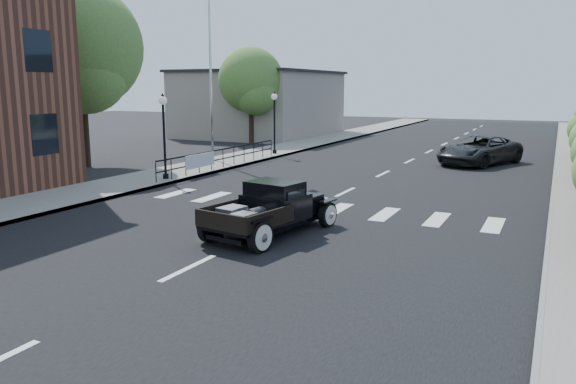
% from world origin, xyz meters
% --- Properties ---
extents(ground, '(120.00, 120.00, 0.00)m').
position_xyz_m(ground, '(0.00, 0.00, 0.00)').
color(ground, black).
rests_on(ground, ground).
extents(road, '(14.00, 80.00, 0.02)m').
position_xyz_m(road, '(0.00, 15.00, 0.01)').
color(road, black).
rests_on(road, ground).
extents(road_markings, '(12.00, 60.00, 0.06)m').
position_xyz_m(road_markings, '(0.00, 10.00, 0.00)').
color(road_markings, silver).
rests_on(road_markings, ground).
extents(sidewalk_left, '(3.00, 80.00, 0.15)m').
position_xyz_m(sidewalk_left, '(-8.50, 15.00, 0.07)').
color(sidewalk_left, gray).
rests_on(sidewalk_left, ground).
extents(low_building_left, '(10.00, 12.00, 5.00)m').
position_xyz_m(low_building_left, '(-15.00, 28.00, 2.50)').
color(low_building_left, gray).
rests_on(low_building_left, ground).
extents(railing, '(0.08, 10.00, 1.00)m').
position_xyz_m(railing, '(-7.30, 10.00, 0.65)').
color(railing, black).
rests_on(railing, sidewalk_left).
extents(banner, '(0.04, 2.20, 0.60)m').
position_xyz_m(banner, '(-7.22, 8.00, 0.45)').
color(banner, silver).
rests_on(banner, sidewalk_left).
extents(lamp_post_b, '(0.36, 0.36, 3.53)m').
position_xyz_m(lamp_post_b, '(-7.60, 6.00, 1.92)').
color(lamp_post_b, black).
rests_on(lamp_post_b, sidewalk_left).
extents(lamp_post_c, '(0.36, 0.36, 3.53)m').
position_xyz_m(lamp_post_c, '(-7.60, 16.00, 1.92)').
color(lamp_post_c, black).
rests_on(lamp_post_c, sidewalk_left).
extents(flagpole, '(0.12, 0.12, 12.34)m').
position_xyz_m(flagpole, '(-9.20, 12.00, 6.32)').
color(flagpole, silver).
rests_on(flagpole, sidewalk_left).
extents(big_tree_near, '(6.01, 6.01, 8.83)m').
position_xyz_m(big_tree_near, '(-14.00, 8.00, 4.41)').
color(big_tree_near, '#496E2F').
rests_on(big_tree_near, ground).
extents(big_tree_far, '(4.53, 4.53, 6.66)m').
position_xyz_m(big_tree_far, '(-12.50, 22.00, 3.33)').
color(big_tree_far, '#496E2F').
rests_on(big_tree_far, ground).
extents(hotrod_pickup, '(2.69, 4.53, 1.47)m').
position_xyz_m(hotrod_pickup, '(0.30, 0.32, 0.74)').
color(hotrod_pickup, black).
rests_on(hotrod_pickup, ground).
extents(second_car, '(4.25, 5.74, 1.45)m').
position_xyz_m(second_car, '(3.50, 17.31, 0.72)').
color(second_car, black).
rests_on(second_car, ground).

